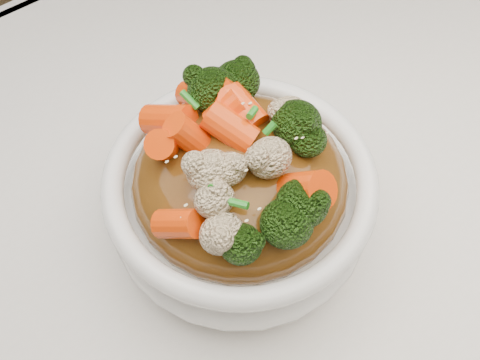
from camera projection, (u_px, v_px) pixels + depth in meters
dining_table at (257, 329)px, 0.84m from camera, size 1.20×0.80×0.75m
tablecloth at (266, 204)px, 0.55m from camera, size 1.20×0.80×0.04m
bowl at (240, 202)px, 0.47m from camera, size 0.28×0.28×0.09m
sauce_base at (240, 182)px, 0.45m from camera, size 0.22×0.22×0.10m
carrots at (240, 133)px, 0.40m from camera, size 0.22×0.22×0.05m
broccoli at (240, 133)px, 0.40m from camera, size 0.22×0.22×0.04m
cauliflower at (240, 135)px, 0.40m from camera, size 0.22×0.22×0.04m
scallions at (240, 132)px, 0.40m from camera, size 0.17×0.17×0.02m
sesame_seeds at (240, 132)px, 0.40m from camera, size 0.20×0.20×0.01m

